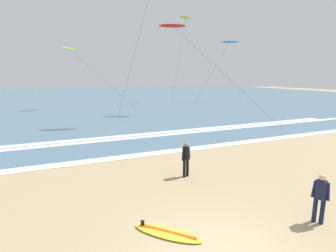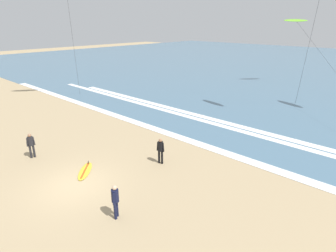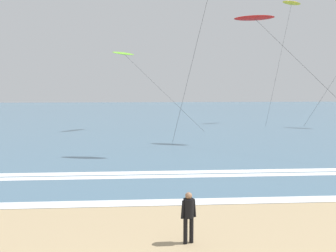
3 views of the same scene
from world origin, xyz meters
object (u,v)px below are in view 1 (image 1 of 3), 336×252
(surfer_foreground_main, at_px, (321,194))
(kite_yellow_mid_center, at_px, (185,18))
(surfer_right_near, at_px, (186,156))
(kite_cyan_low_near, at_px, (229,42))
(kite_red_far_right, at_px, (173,26))
(kite_lime_high_right, at_px, (69,49))
(surfboard_left_pile, at_px, (167,233))

(surfer_foreground_main, xyz_separation_m, kite_yellow_mid_center, (14.98, 39.45, 13.96))
(surfer_right_near, xyz_separation_m, surfer_foreground_main, (2.11, -4.94, 0.00))
(surfer_right_near, xyz_separation_m, kite_cyan_low_near, (22.97, 28.85, 9.34))
(kite_cyan_low_near, bearing_deg, kite_red_far_right, -146.12)
(surfer_right_near, distance_m, kite_yellow_mid_center, 40.96)
(kite_lime_high_right, distance_m, kite_yellow_mid_center, 22.48)
(surfer_right_near, xyz_separation_m, kite_red_far_right, (7.57, 18.51, 9.16))
(surfer_right_near, bearing_deg, surfer_foreground_main, -66.84)
(kite_cyan_low_near, distance_m, kite_lime_high_right, 26.49)
(kite_cyan_low_near, bearing_deg, kite_yellow_mid_center, 136.09)
(surfboard_left_pile, relative_size, kite_lime_high_right, 0.20)
(kite_red_far_right, bearing_deg, surfboard_left_pile, -114.30)
(kite_cyan_low_near, bearing_deg, kite_lime_high_right, -178.85)
(surfer_right_near, height_order, surfer_foreground_main, same)
(surfer_foreground_main, bearing_deg, kite_yellow_mid_center, 69.21)
(kite_yellow_mid_center, relative_size, kite_red_far_right, 1.17)
(surfer_foreground_main, height_order, kite_red_far_right, kite_red_far_right)
(kite_cyan_low_near, xyz_separation_m, kite_red_far_right, (-15.40, -10.34, -0.18))
(surfer_right_near, relative_size, kite_yellow_mid_center, 0.10)
(surfboard_left_pile, xyz_separation_m, kite_lime_high_right, (-0.99, 31.98, 8.08))
(surfboard_left_pile, bearing_deg, kite_yellow_mid_center, 62.90)
(kite_red_far_right, bearing_deg, kite_cyan_low_near, 33.88)
(surfer_right_near, height_order, surfboard_left_pile, surfer_right_near)
(kite_lime_high_right, xyz_separation_m, kite_red_far_right, (11.00, -9.81, 1.99))
(surfer_foreground_main, distance_m, kite_red_far_right, 25.76)
(surfboard_left_pile, height_order, kite_lime_high_right, kite_lime_high_right)
(surfer_foreground_main, distance_m, kite_lime_high_right, 34.47)
(surfer_foreground_main, relative_size, kite_red_far_right, 0.12)
(surfboard_left_pile, relative_size, kite_red_far_right, 0.15)
(surfer_right_near, xyz_separation_m, surfboard_left_pile, (-2.45, -3.66, -0.91))
(surfer_right_near, height_order, kite_lime_high_right, kite_lime_high_right)
(surfer_foreground_main, distance_m, surfboard_left_pile, 4.82)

